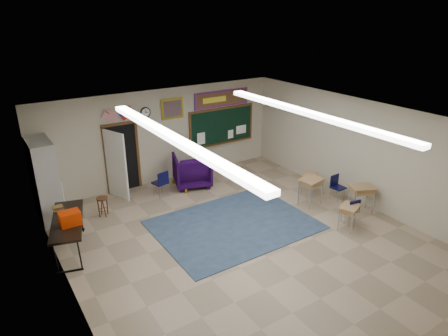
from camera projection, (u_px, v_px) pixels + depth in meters
floor at (246, 241)px, 9.73m from camera, size 9.00×9.00×0.00m
back_wall at (163, 136)px, 12.66m from camera, size 8.00×0.04×3.00m
front_wall at (434, 294)px, 5.68m from camera, size 8.00×0.04×3.00m
left_wall at (67, 236)px, 7.14m from camera, size 0.04×9.00×3.00m
right_wall at (362, 153)px, 11.20m from camera, size 0.04×9.00×3.00m
ceiling at (249, 122)px, 8.61m from camera, size 8.00×9.00×0.04m
area_rug at (234, 225)px, 10.45m from camera, size 4.00×3.00×0.02m
fluorescent_strips at (249, 125)px, 8.63m from camera, size 3.86×6.00×0.10m
doorway at (120, 160)px, 11.95m from camera, size 1.10×0.89×2.16m
chalkboard at (222, 127)px, 13.77m from camera, size 2.55×0.14×1.30m
bulletin_board at (222, 99)px, 13.40m from camera, size 2.10×0.05×0.55m
framed_art_print at (172, 109)px, 12.50m from camera, size 0.75×0.05×0.65m
wall_clock at (145, 112)px, 12.04m from camera, size 0.32×0.05×0.32m
wall_flags at (118, 112)px, 11.54m from camera, size 1.16×0.06×0.70m
storage_cabinet at (45, 180)px, 10.42m from camera, size 0.59×1.25×2.20m
wingback_armchair at (192, 170)px, 12.63m from camera, size 1.40×1.42×1.03m
student_chair_reading at (160, 183)px, 11.92m from camera, size 0.49×0.49×0.82m
student_chair_desk_a at (350, 211)px, 10.40m from camera, size 0.42×0.42×0.74m
student_chair_desk_b at (338, 188)px, 11.69m from camera, size 0.39×0.39×0.75m
student_desk_front_left at (311, 190)px, 11.38m from camera, size 0.75×0.61×0.81m
student_desk_front_right at (309, 182)px, 12.13m from camera, size 0.65×0.61×0.63m
student_desk_back_left at (349, 216)px, 10.15m from camera, size 0.66×0.58×0.66m
student_desk_back_right at (361, 198)px, 10.96m from camera, size 0.80×0.72×0.78m
folding_table at (69, 234)px, 9.20m from camera, size 1.17×2.08×1.13m
wooden_stool at (103, 206)px, 10.82m from camera, size 0.31×0.31×0.54m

